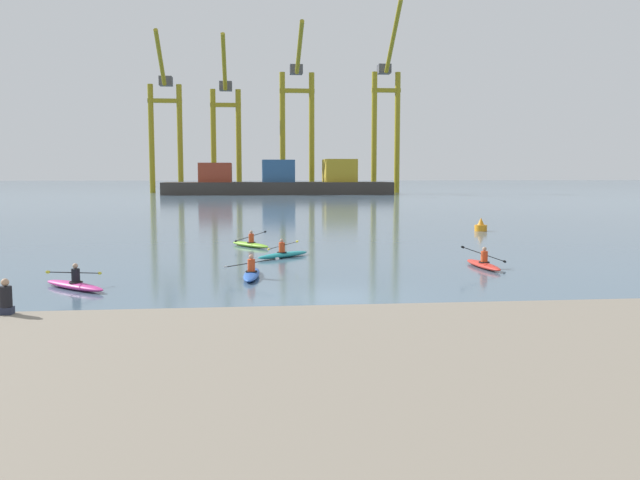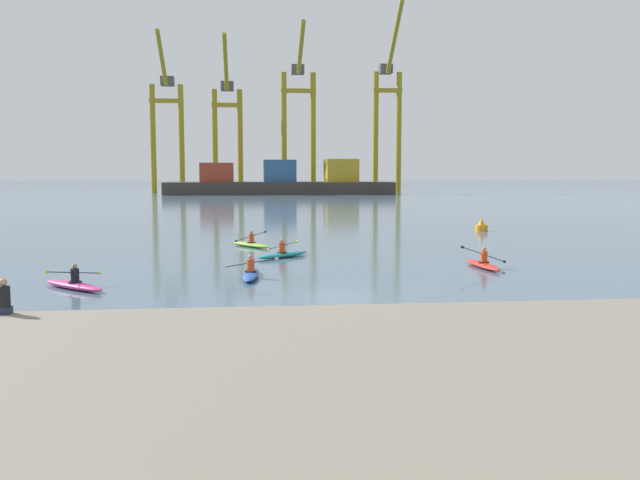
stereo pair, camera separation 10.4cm
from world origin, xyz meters
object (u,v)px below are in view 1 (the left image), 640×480
gantry_crane_west (165,119)px  gantry_crane_east_mid (297,112)px  kayak_blue (252,273)px  container_barge (279,182)px  channel_buoy (481,226)px  kayak_red (483,264)px  kayak_magenta (75,284)px  seated_onlooker (6,299)px  gantry_crane_west_mid (226,122)px  gantry_crane_east (386,110)px  kayak_lime (250,244)px  kayak_teal (283,254)px

gantry_crane_west → gantry_crane_east_mid: size_ratio=0.97×
gantry_crane_east_mid → kayak_blue: bearing=-95.0°
container_barge → kayak_blue: container_barge is taller
channel_buoy → kayak_red: bearing=-109.5°
kayak_magenta → seated_onlooker: (0.36, -7.60, 0.93)m
gantry_crane_west_mid → gantry_crane_east: bearing=-7.4°
gantry_crane_east_mid → kayak_red: (0.02, -116.28, -17.47)m
container_barge → kayak_red: (4.39, -107.25, -2.25)m
gantry_crane_west_mid → channel_buoy: bearing=-77.8°
seated_onlooker → kayak_red: bearing=34.6°
kayak_lime → gantry_crane_west: bearing=99.5°
kayak_blue → gantry_crane_east: bearing=75.7°
kayak_blue → kayak_magenta: (-6.40, -1.97, -0.00)m
gantry_crane_west_mid → seated_onlooker: size_ratio=36.94×
channel_buoy → kayak_lime: size_ratio=0.32×
channel_buoy → kayak_red: kayak_red is taller
container_barge → kayak_lime: (-5.94, -97.72, -2.25)m
gantry_crane_west_mid → kayak_magenta: gantry_crane_west_mid is taller
gantry_crane_west_mid → kayak_blue: (5.38, -122.04, -15.59)m
gantry_crane_east_mid → gantry_crane_east: bearing=-1.6°
gantry_crane_east → kayak_blue: gantry_crane_east is taller
gantry_crane_east_mid → channel_buoy: (6.49, -98.02, -17.28)m
container_barge → kayak_lime: container_barge is taller
seated_onlooker → gantry_crane_east: bearing=74.2°
gantry_crane_west → channel_buoy: 108.27m
kayak_blue → seated_onlooker: 11.35m
container_barge → gantry_crane_east: 29.98m
channel_buoy → kayak_blue: bearing=-130.0°
kayak_magenta → gantry_crane_east: bearing=73.1°
gantry_crane_west_mid → kayak_blue: bearing=-87.5°
gantry_crane_east → kayak_teal: 116.12m
gantry_crane_east_mid → channel_buoy: size_ratio=34.15×
seated_onlooker → kayak_blue: bearing=57.7°
container_barge → kayak_blue: bearing=-93.1°
kayak_red → seated_onlooker: seated_onlooker is taller
channel_buoy → kayak_teal: channel_buoy is taller
gantry_crane_west → gantry_crane_west_mid: bearing=4.1°
gantry_crane_east_mid → kayak_blue: size_ratio=9.94×
container_barge → channel_buoy: bearing=-83.0°
kayak_teal → seated_onlooker: bearing=-115.7°
gantry_crane_east_mid → kayak_red: gantry_crane_east_mid is taller
gantry_crane_west → channel_buoy: gantry_crane_west is taller
kayak_blue → kayak_red: kayak_red is taller
kayak_blue → seated_onlooker: (-6.04, -9.56, 0.93)m
gantry_crane_east_mid → seated_onlooker: (-16.30, -127.55, -16.54)m
kayak_magenta → seated_onlooker: 7.66m
gantry_crane_west → channel_buoy: size_ratio=33.04×
gantry_crane_east → seated_onlooker: bearing=-105.8°
kayak_lime → kayak_magenta: bearing=-115.7°
kayak_magenta → seated_onlooker: seated_onlooker is taller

